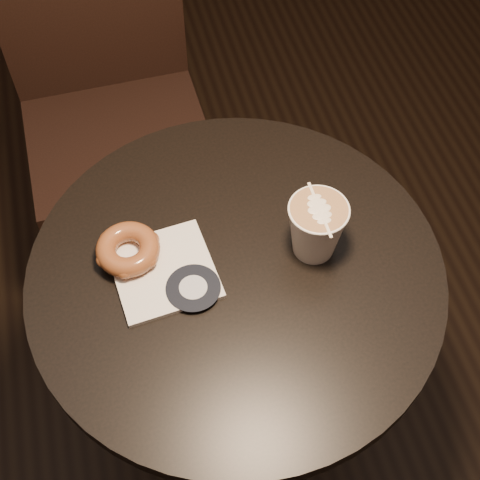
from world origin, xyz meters
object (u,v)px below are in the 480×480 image
at_px(chair, 104,75).
at_px(pastry_bag, 164,271).
at_px(latte_cup, 316,229).
at_px(doughnut, 128,249).
at_px(cafe_table, 236,324).

distance_m(chair, pastry_bag, 0.69).
height_order(chair, latte_cup, chair).
distance_m(doughnut, latte_cup, 0.31).
distance_m(pastry_bag, latte_cup, 0.26).
xyz_separation_m(pastry_bag, doughnut, (-0.05, 0.04, 0.02)).
bearing_deg(chair, latte_cup, -68.52).
bearing_deg(chair, doughnut, -92.91).
bearing_deg(doughnut, chair, 88.12).
distance_m(cafe_table, pastry_bag, 0.24).
relative_size(cafe_table, doughnut, 7.00).
xyz_separation_m(chair, pastry_bag, (0.03, -0.67, 0.14)).
relative_size(chair, latte_cup, 9.95).
bearing_deg(pastry_bag, cafe_table, -16.05).
relative_size(cafe_table, pastry_bag, 4.63).
distance_m(pastry_bag, doughnut, 0.07).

